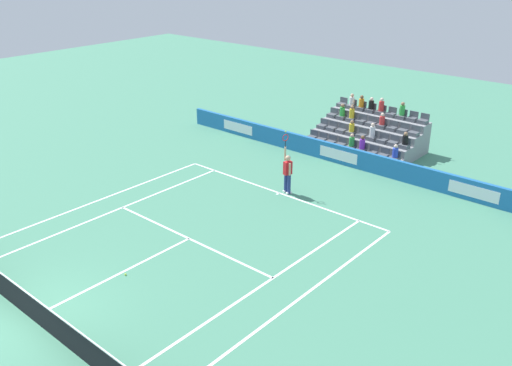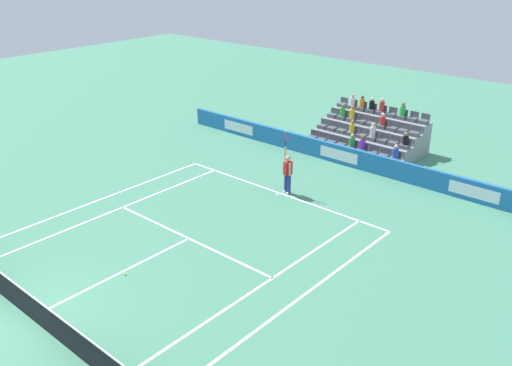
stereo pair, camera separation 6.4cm
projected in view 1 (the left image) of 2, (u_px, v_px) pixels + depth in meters
The scene contains 14 objects.
ground_plane at pixel (31, 318), 16.49m from camera, with size 80.00×80.00×0.00m, color #47896B.
line_baseline at pixel (279, 193), 24.73m from camera, with size 10.97×0.10×0.01m, color white.
line_service at pixel (189, 239), 20.92m from camera, with size 8.23×0.10×0.01m, color white.
line_centre_service at pixel (119, 274), 18.71m from camera, with size 0.10×6.40×0.01m, color white.
line_singles_sideline_left at pixel (114, 211), 23.08m from camera, with size 0.10×11.89×0.01m, color white.
line_singles_sideline_right at pixel (264, 284), 18.14m from camera, with size 0.10×11.89×0.01m, color white.
line_doubles_sideline_left at pixel (95, 202), 23.90m from camera, with size 0.10×11.89×0.01m, color white.
line_doubles_sideline_right at pixel (298, 300), 17.32m from camera, with size 0.10×11.89×0.01m, color white.
line_centre_mark at pixel (278, 194), 24.66m from camera, with size 0.10×0.20×0.01m, color white.
sponsor_barrier at pixel (339, 154), 27.90m from camera, with size 20.63×0.22×0.96m.
tennis_net at pixel (28, 305), 16.29m from camera, with size 11.97×0.10×1.07m.
tennis_player at pixel (287, 172), 24.38m from camera, with size 0.51×0.42×2.85m.
stadium_stand at pixel (369, 136), 29.86m from camera, with size 5.58×3.80×2.61m.
loose_tennis_ball at pixel (126, 274), 18.61m from camera, with size 0.07×0.07×0.07m, color #D1E533.
Camera 1 is at (-13.92, 5.81, 10.29)m, focal length 38.76 mm.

